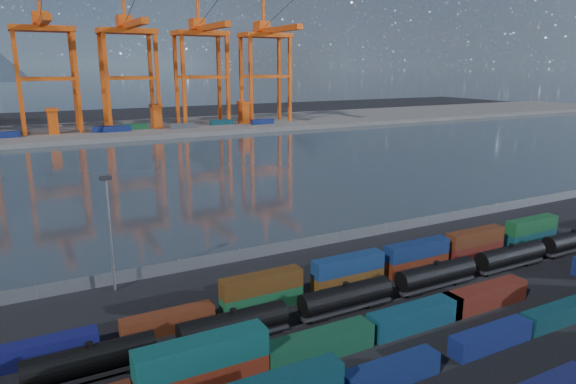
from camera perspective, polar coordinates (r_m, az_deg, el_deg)
name	(u,v)px	position (r m, az deg, el deg)	size (l,w,h in m)	color
ground	(401,320)	(67.77, 12.40, -13.71)	(700.00, 700.00, 0.00)	black
harbor_water	(171,171)	(158.33, -12.90, 2.24)	(700.00, 700.00, 0.00)	#2A353D
far_quay	(110,130)	(259.87, -19.17, 6.49)	(700.00, 70.00, 2.00)	#514F4C
container_row_south	(458,345)	(60.54, 18.38, -15.85)	(138.91, 2.24, 4.78)	#404245
container_row_mid	(378,326)	(62.37, 9.94, -14.42)	(142.94, 2.65, 5.66)	#373A3B
container_row_north	(403,262)	(80.38, 12.67, -7.63)	(141.12, 2.27, 4.83)	navy
tanker_string	(510,256)	(87.86, 23.47, -6.57)	(137.33, 2.86, 4.10)	black
waterfront_fence	(293,245)	(88.52, 0.61, -5.94)	(160.12, 0.12, 2.20)	#595B5E
yard_light_mast	(110,228)	(74.93, -19.19, -3.77)	(1.60, 0.40, 16.60)	slate
gantry_cranes	(87,42)	(250.55, -21.40, 15.23)	(200.65, 49.24, 66.68)	#DA4C0F
quay_containers	(89,130)	(243.80, -21.21, 6.43)	(172.58, 10.99, 2.60)	navy
straddle_carriers	(107,118)	(248.95, -19.49, 7.76)	(140.00, 7.00, 11.10)	#DA4C0F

